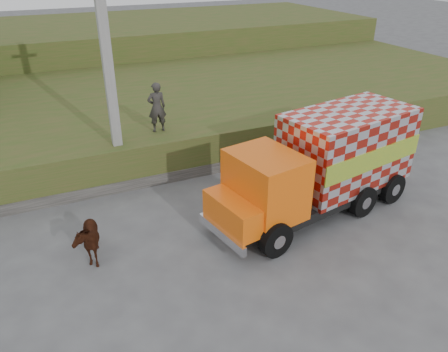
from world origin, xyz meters
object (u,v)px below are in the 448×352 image
cargo_truck (324,163)px  cow (86,238)px  utility_pole (108,67)px  pedestrian (157,107)px

cargo_truck → cow: size_ratio=4.76×
utility_pole → cow: 5.38m
cow → utility_pole: bearing=70.1°
cargo_truck → pedestrian: (-3.74, 4.79, 0.83)m
utility_pole → pedestrian: 2.41m
utility_pole → pedestrian: utility_pole is taller
utility_pole → cow: utility_pole is taller
cow → pedestrian: pedestrian is taller
cargo_truck → pedestrian: 6.14m
cow → pedestrian: size_ratio=0.84×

